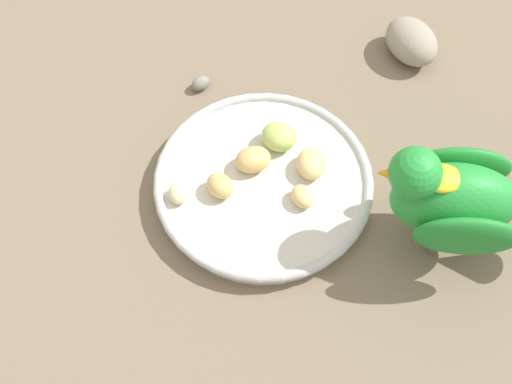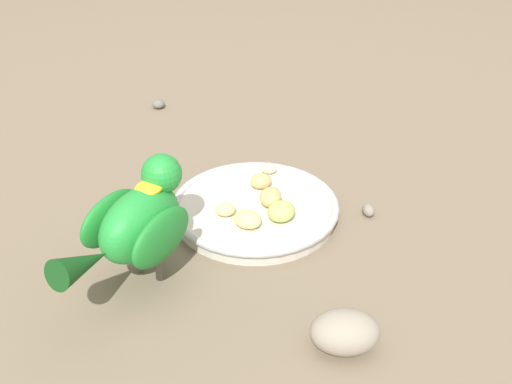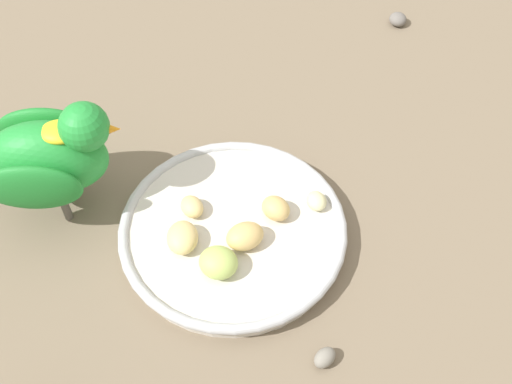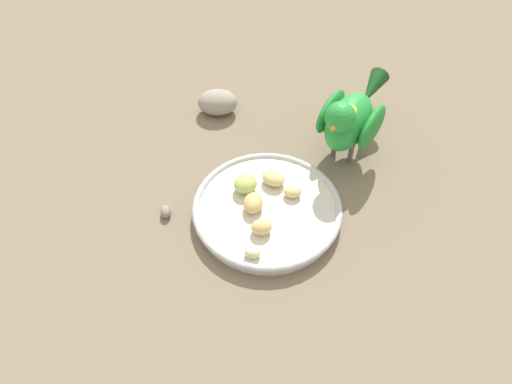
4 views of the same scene
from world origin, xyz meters
name	(u,v)px [view 4 (image 4 of 4)]	position (x,y,z in m)	size (l,w,h in m)	color
ground_plane	(280,214)	(0.00, 0.00, 0.00)	(4.00, 4.00, 0.00)	#756651
feeding_bowl	(267,210)	(-0.02, 0.00, 0.01)	(0.24, 0.24, 0.02)	beige
apple_piece_0	(253,252)	(-0.05, -0.09, 0.03)	(0.02, 0.02, 0.02)	beige
apple_piece_1	(274,178)	(-0.01, 0.05, 0.03)	(0.04, 0.03, 0.02)	#E5C67F
apple_piece_2	(245,184)	(-0.05, 0.04, 0.03)	(0.04, 0.04, 0.03)	#B2CC66
apple_piece_3	(253,204)	(-0.04, 0.00, 0.03)	(0.04, 0.03, 0.02)	tan
apple_piece_4	(262,227)	(-0.03, -0.05, 0.03)	(0.03, 0.03, 0.02)	tan
apple_piece_5	(293,192)	(0.02, 0.02, 0.03)	(0.03, 0.02, 0.02)	#E5C67F
parrot	(350,118)	(0.12, 0.13, 0.09)	(0.15, 0.19, 0.15)	#59544C
rock_large	(218,102)	(-0.10, 0.26, 0.02)	(0.07, 0.06, 0.05)	gray
pebble_0	(166,212)	(-0.18, 0.01, 0.01)	(0.02, 0.02, 0.02)	gray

